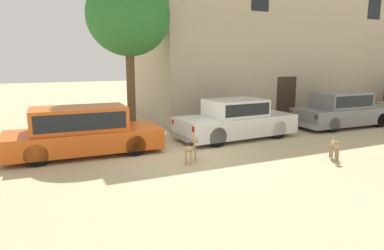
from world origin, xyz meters
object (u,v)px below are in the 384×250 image
(stray_dog_tan, at_px, (335,146))
(parked_sedan_second, at_px, (236,119))
(stray_dog_spotted, at_px, (191,146))
(acacia_tree_left, at_px, (129,17))
(parked_sedan_nearest, at_px, (82,130))
(parked_sedan_third, at_px, (343,109))

(stray_dog_tan, bearing_deg, parked_sedan_second, -123.21)
(parked_sedan_second, xyz_separation_m, stray_dog_spotted, (-2.76, -2.10, -0.25))
(stray_dog_spotted, height_order, acacia_tree_left, acacia_tree_left)
(parked_sedan_nearest, xyz_separation_m, parked_sedan_second, (5.43, -0.01, -0.05))
(stray_dog_tan, height_order, acacia_tree_left, acacia_tree_left)
(parked_sedan_third, distance_m, stray_dog_tan, 5.58)
(stray_dog_spotted, relative_size, stray_dog_tan, 1.09)
(parked_sedan_third, relative_size, stray_dog_spotted, 5.51)
(parked_sedan_second, distance_m, acacia_tree_left, 5.35)
(stray_dog_tan, bearing_deg, parked_sedan_nearest, -79.41)
(acacia_tree_left, bearing_deg, parked_sedan_nearest, -137.10)
(parked_sedan_third, height_order, stray_dog_spotted, parked_sedan_third)
(stray_dog_spotted, bearing_deg, parked_sedan_third, -33.17)
(stray_dog_spotted, bearing_deg, acacia_tree_left, 51.56)
(parked_sedan_nearest, xyz_separation_m, parked_sedan_third, (10.82, -0.04, -0.01))
(parked_sedan_nearest, height_order, stray_dog_tan, parked_sedan_nearest)
(stray_dog_tan, bearing_deg, stray_dog_spotted, -71.70)
(parked_sedan_nearest, height_order, parked_sedan_second, parked_sedan_nearest)
(stray_dog_spotted, xyz_separation_m, acacia_tree_left, (-0.63, 4.00, 3.92))
(parked_sedan_second, height_order, stray_dog_tan, parked_sedan_second)
(stray_dog_tan, distance_m, acacia_tree_left, 8.15)
(parked_sedan_second, bearing_deg, acacia_tree_left, 147.43)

